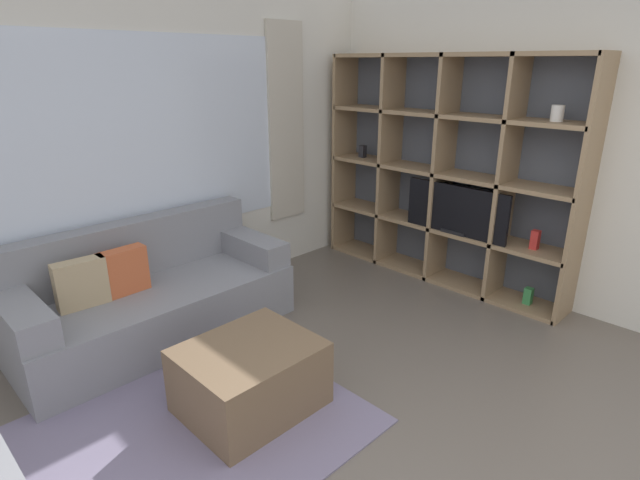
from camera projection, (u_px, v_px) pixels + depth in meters
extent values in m
cube|color=silver|center=(136.00, 153.00, 3.98)|extent=(6.20, 0.07, 2.70)
cube|color=silver|center=(137.00, 141.00, 3.92)|extent=(2.75, 0.01, 1.60)
cube|color=beige|center=(286.00, 124.00, 4.93)|extent=(0.44, 0.03, 1.90)
cube|color=silver|center=(486.00, 141.00, 4.54)|extent=(0.07, 4.49, 2.70)
cube|color=slate|center=(145.00, 455.00, 2.73)|extent=(2.42, 1.62, 0.01)
cube|color=#515660|center=(453.00, 170.00, 4.80)|extent=(0.02, 2.50, 2.11)
cube|color=#997A56|center=(584.00, 197.00, 3.84)|extent=(0.38, 0.04, 2.11)
cube|color=#997A56|center=(507.00, 183.00, 4.26)|extent=(0.38, 0.04, 2.11)
cube|color=#997A56|center=(443.00, 172.00, 4.68)|extent=(0.38, 0.04, 2.11)
cube|color=#997A56|center=(390.00, 163.00, 5.09)|extent=(0.38, 0.04, 2.11)
cube|color=#997A56|center=(345.00, 156.00, 5.51)|extent=(0.38, 0.04, 2.11)
cube|color=#997A56|center=(434.00, 274.00, 5.03)|extent=(0.38, 2.50, 0.04)
cube|color=#997A56|center=(438.00, 226.00, 4.86)|extent=(0.38, 2.50, 0.04)
cube|color=#997A56|center=(443.00, 172.00, 4.68)|extent=(0.38, 2.50, 0.04)
cube|color=#997A56|center=(448.00, 115.00, 4.50)|extent=(0.38, 2.50, 0.04)
cube|color=#997A56|center=(453.00, 55.00, 4.33)|extent=(0.38, 2.50, 0.04)
cube|color=black|center=(456.00, 210.00, 4.51)|extent=(0.04, 1.00, 0.45)
cube|color=black|center=(455.00, 231.00, 4.59)|extent=(0.10, 0.24, 0.03)
cube|color=red|center=(535.00, 240.00, 4.18)|extent=(0.06, 0.06, 0.16)
cube|color=#388947|center=(528.00, 296.00, 4.34)|extent=(0.07, 0.07, 0.15)
cube|color=#232328|center=(363.00, 151.00, 5.29)|extent=(0.06, 0.06, 0.13)
cylinder|color=white|center=(557.00, 113.00, 3.82)|extent=(0.10, 0.10, 0.12)
cube|color=gray|center=(158.00, 312.00, 3.86)|extent=(2.05, 0.87, 0.42)
cube|color=gray|center=(130.00, 248.00, 3.94)|extent=(2.05, 0.18, 0.45)
cube|color=gray|center=(20.00, 316.00, 3.15)|extent=(0.24, 0.81, 0.20)
cube|color=gray|center=(250.00, 246.00, 4.36)|extent=(0.24, 0.81, 0.20)
cube|color=tan|center=(81.00, 284.00, 3.45)|extent=(0.35, 0.15, 0.34)
cube|color=#C65B33|center=(124.00, 271.00, 3.65)|extent=(0.34, 0.13, 0.34)
cube|color=brown|center=(250.00, 378.00, 3.04)|extent=(0.79, 0.66, 0.43)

